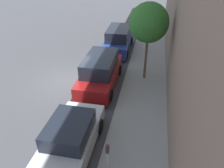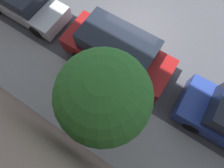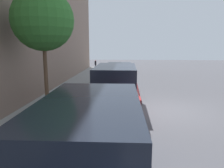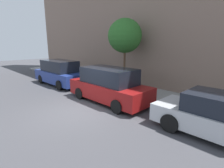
% 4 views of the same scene
% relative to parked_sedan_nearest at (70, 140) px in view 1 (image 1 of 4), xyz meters
% --- Properties ---
extents(ground_plane, '(60.00, 60.00, 0.00)m').
position_rel_parked_sedan_nearest_xyz_m(ground_plane, '(-2.24, 5.46, -0.72)').
color(ground_plane, '#424247').
extents(sidewalk, '(2.62, 32.00, 0.15)m').
position_rel_parked_sedan_nearest_xyz_m(sidewalk, '(2.57, 5.46, -0.65)').
color(sidewalk, gray).
rests_on(sidewalk, ground_plane).
extents(parked_sedan_nearest, '(1.92, 4.51, 1.54)m').
position_rel_parked_sedan_nearest_xyz_m(parked_sedan_nearest, '(0.00, 0.00, 0.00)').
color(parked_sedan_nearest, '#B7BABF').
rests_on(parked_sedan_nearest, ground_plane).
extents(parked_minivan_second, '(2.02, 4.91, 1.90)m').
position_rel_parked_sedan_nearest_xyz_m(parked_minivan_second, '(-0.09, 5.46, 0.20)').
color(parked_minivan_second, maroon).
rests_on(parked_minivan_second, ground_plane).
extents(parked_minivan_third, '(2.03, 4.95, 1.90)m').
position_rel_parked_sedan_nearest_xyz_m(parked_minivan_third, '(0.01, 11.15, 0.20)').
color(parked_minivan_third, navy).
rests_on(parked_minivan_third, ground_plane).
extents(parking_meter_near, '(0.11, 0.15, 1.51)m').
position_rel_parked_sedan_nearest_xyz_m(parking_meter_near, '(1.71, -0.83, 0.35)').
color(parking_meter_near, '#ADADB2').
rests_on(parking_meter_near, sidewalk).
extents(street_tree, '(2.26, 2.26, 4.65)m').
position_rel_parked_sedan_nearest_xyz_m(street_tree, '(2.49, 6.62, 2.94)').
color(street_tree, brown).
rests_on(street_tree, sidewalk).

